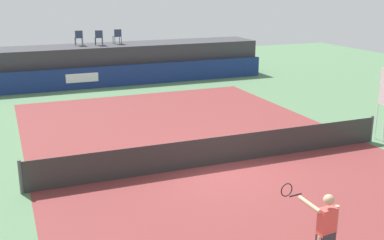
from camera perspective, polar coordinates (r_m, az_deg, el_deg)
The scene contains 11 objects.
ground_plane at distance 18.42m, azimuth -0.53°, elevation -2.13°, with size 48.00×48.00×0.00m, color #4C704C.
court_inner at distance 15.82m, azimuth 3.46°, elevation -5.24°, with size 12.00×22.00×0.00m, color maroon.
sponsor_wall at distance 28.02m, azimuth -8.44°, elevation 5.24°, with size 18.00×0.22×1.20m.
spectator_platform at distance 29.67m, azimuth -9.30°, elevation 6.77°, with size 18.00×2.80×2.20m, color #38383D.
spectator_chair_far_left at distance 29.31m, azimuth -13.35°, elevation 9.59°, with size 0.46×0.46×0.89m.
spectator_chair_left at distance 29.19m, azimuth -11.05°, elevation 9.70°, with size 0.48×0.48×0.89m.
spectator_chair_center at distance 29.67m, azimuth -8.89°, elevation 9.89°, with size 0.46×0.46×0.89m.
tennis_net at distance 15.66m, azimuth 3.49°, elevation -3.63°, with size 12.40×0.02×0.95m, color #2D2D2D.
net_post_near at distance 14.29m, azimuth -19.76°, elevation -6.43°, with size 0.10×0.10×1.00m, color #4C4C51.
net_post_far at distance 19.04m, azimuth 20.62°, elevation -1.00°, with size 0.10×0.10×1.00m, color #4C4C51.
tennis_player at distance 10.11m, azimuth 15.55°, elevation -12.69°, with size 0.78×1.13×1.77m.
Camera 1 is at (-6.38, -13.31, 5.70)m, focal length 44.73 mm.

